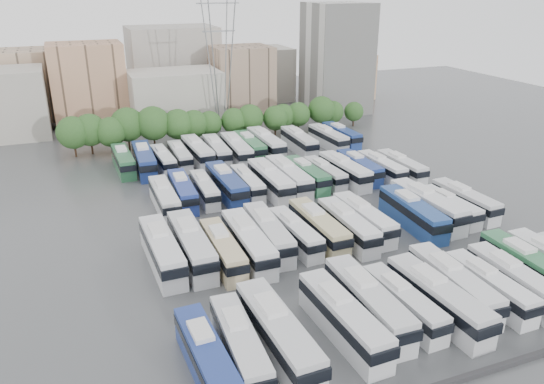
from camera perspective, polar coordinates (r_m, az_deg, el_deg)
name	(u,v)px	position (r m, az deg, el deg)	size (l,w,h in m)	color
ground	(312,221)	(73.31, 4.31, -3.11)	(220.00, 220.00, 0.00)	#424447
parapet	(482,372)	(50.10, 21.62, -17.60)	(56.00, 0.50, 0.50)	#2D2D30
tree_line	(203,122)	(108.10, -7.46, 7.51)	(64.84, 7.77, 8.41)	black
city_buildings	(159,81)	(135.31, -12.09, 11.58)	(102.00, 35.00, 20.00)	#9E998E
apartment_tower	(337,58)	(134.85, 6.98, 14.07)	(14.00, 14.00, 26.00)	silver
electricity_pylon	(219,43)	(114.72, -5.69, 15.63)	(9.00, 6.91, 33.83)	slate
bus_r0_s0	(206,357)	(46.22, -7.06, -17.23)	(3.02, 11.92, 3.71)	navy
bus_r0_s1	(240,345)	(47.23, -3.48, -16.07)	(3.17, 12.08, 3.76)	silver
bus_r0_s2	(278,333)	(47.96, 0.63, -14.97)	(3.42, 13.69, 4.27)	silver
bus_r0_s4	(343,318)	(50.35, 7.67, -13.32)	(3.35, 13.10, 4.08)	silver
bus_r0_s5	(368,302)	(52.82, 10.27, -11.58)	(3.12, 13.37, 4.18)	silver
bus_r0_s6	(403,302)	(54.07, 13.91, -11.45)	(2.91, 11.35, 3.53)	silver
bus_r0_s7	(438,298)	(55.01, 17.40, -10.87)	(3.48, 13.26, 4.12)	silver
bus_r0_s8	(453,284)	(58.01, 18.89, -9.32)	(3.31, 12.85, 4.00)	silver
bus_r0_s9	(489,286)	(59.28, 22.34, -9.36)	(2.58, 11.41, 3.57)	silver
bus_r0_s10	(513,279)	(61.34, 24.50, -8.56)	(2.88, 11.93, 3.72)	silver
bus_r0_s11	(528,266)	(64.43, 25.81, -7.20)	(2.99, 12.61, 3.94)	#307146
bus_r1_s0	(162,250)	(62.35, -11.75, -6.14)	(3.22, 13.46, 4.20)	silver
bus_r1_s1	(191,245)	(62.80, -8.66, -5.65)	(3.00, 13.70, 4.30)	silver
bus_r1_s2	(223,250)	(61.89, -5.32, -6.18)	(2.75, 12.07, 3.78)	#C7B488
bus_r1_s3	(248,242)	(62.90, -2.57, -5.42)	(3.07, 13.33, 4.17)	white
bus_r1_s4	(268,233)	(65.22, -0.41, -4.43)	(3.36, 12.96, 4.03)	silver
bus_r1_s5	(295,233)	(65.86, 2.50, -4.41)	(3.00, 11.33, 3.52)	silver
bus_r1_s6	(318,227)	(67.15, 5.00, -3.74)	(2.92, 12.67, 3.96)	#C2B685
bus_r1_s7	(348,226)	(67.95, 8.13, -3.59)	(2.84, 12.45, 3.90)	silver
bus_r1_s8	(364,219)	(70.27, 9.84, -2.83)	(2.91, 12.35, 3.86)	silver
bus_r1_s10	(413,213)	(73.05, 14.88, -2.16)	(3.55, 13.34, 4.14)	navy
bus_r1_s11	(427,205)	(75.75, 16.35, -1.40)	(3.52, 13.74, 4.28)	silver
bus_r1_s12	(450,206)	(77.46, 18.55, -1.49)	(2.80, 10.90, 3.39)	silver
bus_r1_s13	(465,200)	(79.91, 20.04, -0.86)	(3.05, 11.82, 3.68)	silver
bus_r2_s1	(164,198)	(77.28, -11.49, -0.66)	(2.69, 12.04, 3.77)	silver
bus_r2_s2	(183,191)	(79.54, -9.60, 0.15)	(3.12, 12.16, 3.78)	navy
bus_r2_s3	(205,189)	(80.16, -7.26, 0.31)	(2.67, 10.93, 3.41)	silver
bus_r2_s4	(226,184)	(80.82, -4.94, 0.88)	(3.14, 13.32, 4.16)	navy
bus_r2_s5	(247,183)	(81.93, -2.67, 0.97)	(2.52, 11.06, 3.46)	silver
bus_r2_s6	(270,180)	(81.86, -0.17, 1.25)	(2.97, 13.41, 4.20)	silver
bus_r2_s7	(289,177)	(83.43, 1.79, 1.65)	(2.97, 13.41, 4.21)	silver
bus_r2_s8	(306,175)	(85.19, 3.71, 1.89)	(3.12, 12.11, 3.77)	#2D6B43
bus_r2_s9	(325,173)	(86.44, 5.68, 2.03)	(2.92, 11.18, 3.48)	silver
bus_r2_s10	(345,170)	(87.32, 7.81, 2.31)	(3.40, 12.87, 4.00)	silver
bus_r2_s11	(359,167)	(89.73, 9.34, 2.68)	(2.70, 11.96, 3.75)	navy
bus_r2_s12	(381,167)	(90.33, 11.68, 2.60)	(2.96, 11.67, 3.64)	white
bus_r2_s13	(401,166)	(91.55, 13.73, 2.68)	(2.72, 11.62, 3.63)	silver
bus_r3_s0	(123,161)	(95.15, -15.71, 3.27)	(2.89, 12.21, 3.82)	#2A633D
bus_r3_s1	(144,160)	(94.11, -13.58, 3.40)	(3.48, 13.53, 4.21)	navy
bus_r3_s2	(163,160)	(94.61, -11.63, 3.43)	(2.86, 11.14, 3.47)	silver
bus_r3_s3	(180,156)	(96.07, -9.87, 3.86)	(2.57, 11.25, 3.52)	silver
bus_r3_s4	(198,152)	(96.95, -8.01, 4.31)	(3.30, 13.11, 4.08)	silver
bus_r3_s5	(217,151)	(97.39, -5.97, 4.44)	(3.25, 12.63, 3.93)	silver
bus_r3_s6	(236,150)	(97.37, -3.84, 4.58)	(3.51, 13.43, 4.18)	silver
bus_r3_s7	(250,146)	(99.89, -2.42, 4.97)	(2.79, 12.41, 3.89)	#317346
bus_r3_s8	(266,143)	(100.83, -0.68, 5.26)	(3.15, 13.58, 4.25)	silver
bus_r3_s10	(299,141)	(102.79, 2.91, 5.48)	(3.01, 12.71, 3.97)	silver
bus_r3_s12	(328,138)	(105.86, 6.06, 5.82)	(3.22, 12.21, 3.80)	silver
bus_r3_s13	(341,135)	(108.14, 7.47, 6.08)	(3.07, 12.00, 3.74)	navy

